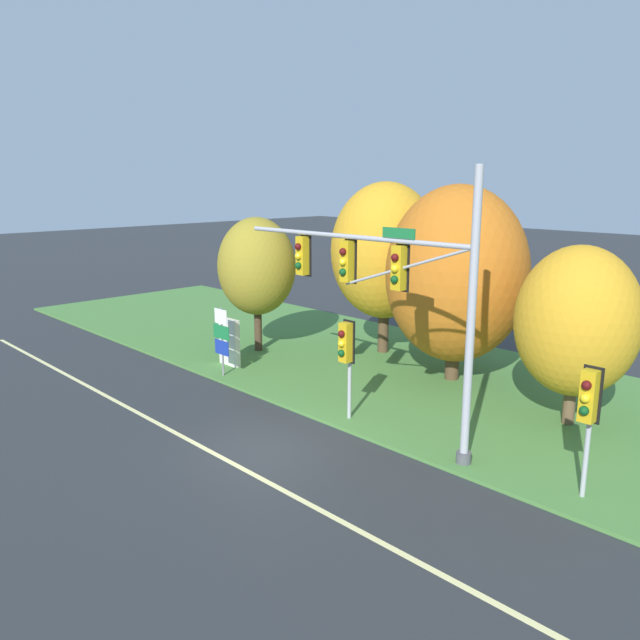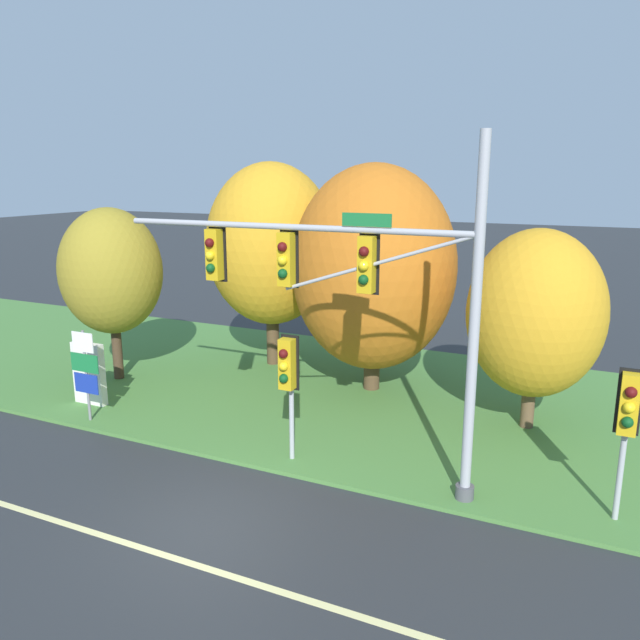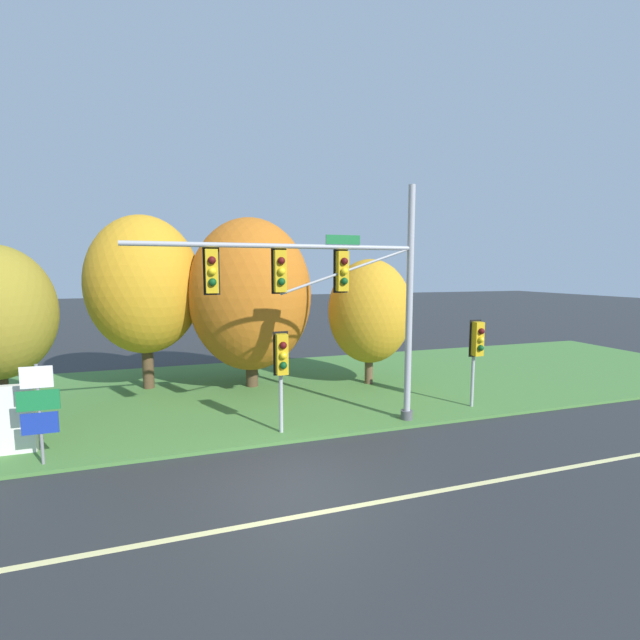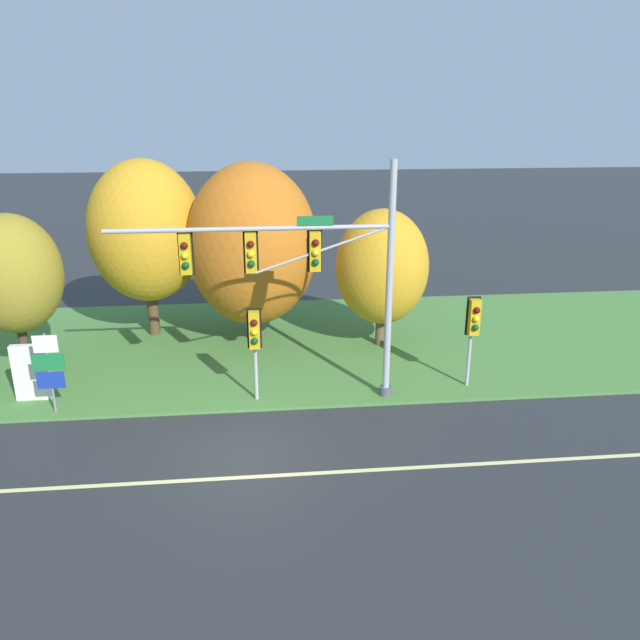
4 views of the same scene
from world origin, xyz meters
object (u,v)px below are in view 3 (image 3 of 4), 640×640
pedestrian_signal_further_along (477,344)px  info_kiosk (12,420)px  tree_behind_signpost (250,295)px  tree_left_of_mast (144,285)px  pedestrian_signal_near_kerb (282,360)px  tree_mid_verge (370,311)px  route_sign_post (39,405)px  traffic_signal_mast (333,286)px

pedestrian_signal_further_along → info_kiosk: size_ratio=1.69×
tree_behind_signpost → info_kiosk: 9.26m
tree_behind_signpost → tree_left_of_mast: bearing=166.2°
pedestrian_signal_further_along → pedestrian_signal_near_kerb: bearing=-177.3°
tree_left_of_mast → tree_mid_verge: (9.24, -2.18, -1.16)m
pedestrian_signal_further_along → info_kiosk: 14.60m
pedestrian_signal_near_kerb → info_kiosk: 7.46m
pedestrian_signal_further_along → info_kiosk: (-14.52, 0.57, -1.40)m
pedestrian_signal_near_kerb → tree_left_of_mast: tree_left_of_mast is taller
tree_left_of_mast → tree_behind_signpost: tree_left_of_mast is taller
route_sign_post → tree_behind_signpost: 8.98m
pedestrian_signal_further_along → route_sign_post: (-13.58, -0.46, -0.77)m
traffic_signal_mast → pedestrian_signal_near_kerb: bearing=-179.5°
tree_mid_verge → info_kiosk: 13.03m
tree_left_of_mast → tree_mid_verge: size_ratio=1.32×
tree_mid_verge → info_kiosk: (-12.27, -3.75, -2.26)m
traffic_signal_mast → tree_left_of_mast: traffic_signal_mast is taller
tree_left_of_mast → info_kiosk: tree_left_of_mast is taller
traffic_signal_mast → tree_mid_verge: size_ratio=1.61×
pedestrian_signal_near_kerb → info_kiosk: size_ratio=1.66×
traffic_signal_mast → tree_behind_signpost: bearing=105.9°
traffic_signal_mast → tree_behind_signpost: 6.04m
traffic_signal_mast → pedestrian_signal_further_along: size_ratio=2.73×
pedestrian_signal_near_kerb → info_kiosk: pedestrian_signal_near_kerb is taller
pedestrian_signal_near_kerb → pedestrian_signal_further_along: size_ratio=0.98×
pedestrian_signal_further_along → route_sign_post: 13.61m
route_sign_post → info_kiosk: bearing=132.7°
route_sign_post → tree_left_of_mast: tree_left_of_mast is taller
pedestrian_signal_further_along → tree_left_of_mast: 13.36m
tree_left_of_mast → info_kiosk: 7.49m
route_sign_post → info_kiosk: route_sign_post is taller
tree_behind_signpost → route_sign_post: bearing=-136.8°
traffic_signal_mast → route_sign_post: bearing=-179.0°
pedestrian_signal_further_along → tree_behind_signpost: size_ratio=0.45×
traffic_signal_mast → tree_left_of_mast: 9.02m
tree_behind_signpost → tree_mid_verge: (5.00, -1.14, -0.75)m
tree_left_of_mast → route_sign_post: bearing=-106.6°
traffic_signal_mast → tree_left_of_mast: (-5.89, 6.83, -0.14)m
traffic_signal_mast → info_kiosk: traffic_signal_mast is taller
tree_left_of_mast → tree_mid_verge: bearing=-13.3°
traffic_signal_mast → tree_left_of_mast: bearing=130.8°
pedestrian_signal_further_along → route_sign_post: size_ratio=1.22×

